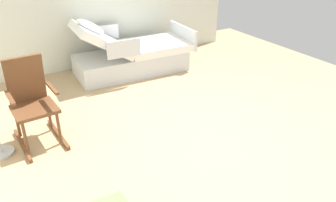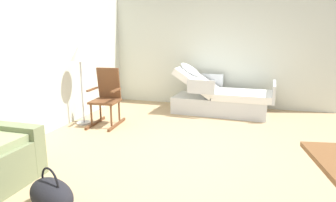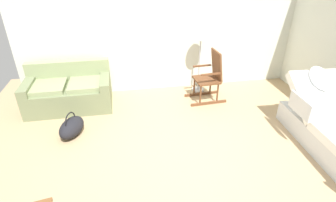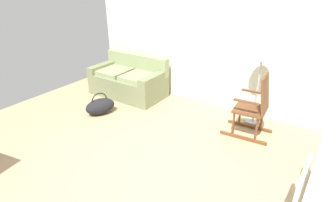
{
  "view_description": "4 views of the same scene",
  "coord_description": "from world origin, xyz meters",
  "px_view_note": "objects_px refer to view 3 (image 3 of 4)",
  "views": [
    {
      "loc": [
        -3.01,
        2.2,
        2.33
      ],
      "look_at": [
        -0.18,
        0.51,
        0.63
      ],
      "focal_mm": 36.06,
      "sensor_mm": 36.0,
      "label": 1
    },
    {
      "loc": [
        -3.92,
        -0.81,
        1.63
      ],
      "look_at": [
        -0.11,
        0.32,
        0.73
      ],
      "focal_mm": 31.25,
      "sensor_mm": 36.0,
      "label": 2
    },
    {
      "loc": [
        -0.92,
        -2.96,
        2.67
      ],
      "look_at": [
        -0.25,
        0.68,
        0.64
      ],
      "focal_mm": 28.46,
      "sensor_mm": 36.0,
      "label": 3
    },
    {
      "loc": [
        1.75,
        -2.21,
        2.39
      ],
      "look_at": [
        -0.16,
        0.75,
        0.76
      ],
      "focal_mm": 28.77,
      "sensor_mm": 36.0,
      "label": 4
    }
  ],
  "objects_px": {
    "floor_lamp": "(201,36)",
    "duffel_bag": "(72,127)",
    "rocking_chair": "(210,77)",
    "couch": "(69,93)"
  },
  "relations": [
    {
      "from": "floor_lamp",
      "to": "rocking_chair",
      "type": "bearing_deg",
      "value": -77.0
    },
    {
      "from": "floor_lamp",
      "to": "duffel_bag",
      "type": "relative_size",
      "value": 2.31
    },
    {
      "from": "rocking_chair",
      "to": "duffel_bag",
      "type": "xyz_separation_m",
      "value": [
        -2.66,
        -0.82,
        -0.35
      ]
    },
    {
      "from": "couch",
      "to": "floor_lamp",
      "type": "bearing_deg",
      "value": 5.09
    },
    {
      "from": "rocking_chair",
      "to": "duffel_bag",
      "type": "height_order",
      "value": "rocking_chair"
    },
    {
      "from": "floor_lamp",
      "to": "duffel_bag",
      "type": "bearing_deg",
      "value": -153.73
    },
    {
      "from": "rocking_chair",
      "to": "duffel_bag",
      "type": "relative_size",
      "value": 1.64
    },
    {
      "from": "duffel_bag",
      "to": "floor_lamp",
      "type": "bearing_deg",
      "value": 26.27
    },
    {
      "from": "rocking_chair",
      "to": "duffel_bag",
      "type": "distance_m",
      "value": 2.8
    },
    {
      "from": "rocking_chair",
      "to": "floor_lamp",
      "type": "xyz_separation_m",
      "value": [
        -0.1,
        0.44,
        0.72
      ]
    }
  ]
}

